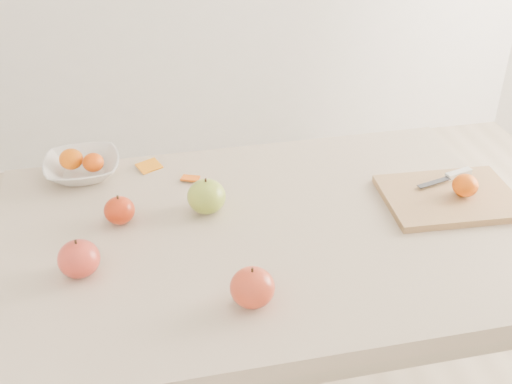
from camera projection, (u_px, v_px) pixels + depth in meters
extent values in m
cube|color=#C0AC91|center=(261.00, 236.00, 1.47)|extent=(1.20, 0.80, 0.04)
cylinder|color=#BCAA8E|center=(53.00, 296.00, 1.86)|extent=(0.06, 0.06, 0.71)
cylinder|color=#BCAA8E|center=(402.00, 248.00, 2.05)|extent=(0.06, 0.06, 0.71)
cube|color=tan|center=(449.00, 197.00, 1.56)|extent=(0.33, 0.25, 0.02)
ellipsoid|color=orange|center=(465.00, 185.00, 1.53)|extent=(0.06, 0.06, 0.05)
imported|color=silver|center=(82.00, 167.00, 1.65)|extent=(0.19, 0.19, 0.05)
ellipsoid|color=#E76208|center=(71.00, 159.00, 1.64)|extent=(0.06, 0.06, 0.05)
ellipsoid|color=#D13907|center=(93.00, 162.00, 1.63)|extent=(0.05, 0.05, 0.05)
cube|color=orange|center=(149.00, 167.00, 1.69)|extent=(0.07, 0.07, 0.01)
cube|color=orange|center=(190.00, 179.00, 1.64)|extent=(0.05, 0.05, 0.01)
cube|color=white|center=(459.00, 174.00, 1.62)|extent=(0.08, 0.04, 0.01)
cube|color=#37383E|center=(434.00, 182.00, 1.58)|extent=(0.10, 0.04, 0.00)
ellipsoid|color=#5F8F1C|center=(206.00, 196.00, 1.50)|extent=(0.09, 0.09, 0.08)
ellipsoid|color=#A00D0D|center=(252.00, 287.00, 1.23)|extent=(0.09, 0.09, 0.08)
ellipsoid|color=#9F0609|center=(119.00, 210.00, 1.47)|extent=(0.07, 0.07, 0.06)
ellipsoid|color=maroon|center=(79.00, 259.00, 1.31)|extent=(0.09, 0.09, 0.08)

